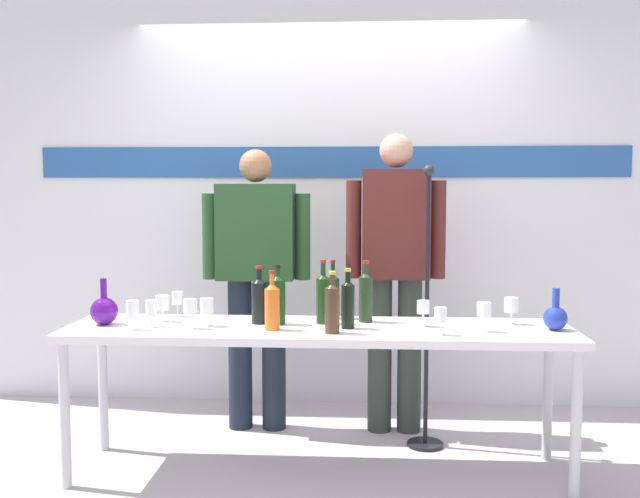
{
  "coord_description": "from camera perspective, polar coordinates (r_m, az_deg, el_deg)",
  "views": [
    {
      "loc": [
        0.23,
        -3.47,
        1.43
      ],
      "look_at": [
        0.0,
        0.15,
        1.12
      ],
      "focal_mm": 39.95,
      "sensor_mm": 36.0,
      "label": 1
    }
  ],
  "objects": [
    {
      "name": "decanter_blue_right",
      "position": [
        3.63,
        18.34,
        -5.18
      ],
      "size": [
        0.12,
        0.12,
        0.21
      ],
      "color": "#21349A",
      "rests_on": "display_table"
    },
    {
      "name": "wine_glass_right_0",
      "position": [
        3.57,
        8.26,
        -4.68
      ],
      "size": [
        0.06,
        0.06,
        0.13
      ],
      "color": "white",
      "rests_on": "display_table"
    },
    {
      "name": "wine_glass_left_0",
      "position": [
        3.61,
        -13.36,
        -4.68
      ],
      "size": [
        0.06,
        0.06,
        0.13
      ],
      "color": "white",
      "rests_on": "display_table"
    },
    {
      "name": "wine_bottle_6",
      "position": [
        3.49,
        2.25,
        -4.3
      ],
      "size": [
        0.06,
        0.06,
        0.3
      ],
      "color": "black",
      "rests_on": "display_table"
    },
    {
      "name": "wine_glass_right_1",
      "position": [
        3.72,
        15.09,
        -4.39
      ],
      "size": [
        0.07,
        0.07,
        0.14
      ],
      "color": "white",
      "rests_on": "display_table"
    },
    {
      "name": "wine_bottle_3",
      "position": [
        3.62,
        -4.91,
        -3.99
      ],
      "size": [
        0.08,
        0.08,
        0.29
      ],
      "color": "black",
      "rests_on": "display_table"
    },
    {
      "name": "wine_glass_left_2",
      "position": [
        3.59,
        -9.06,
        -4.56
      ],
      "size": [
        0.07,
        0.07,
        0.14
      ],
      "color": "white",
      "rests_on": "display_table"
    },
    {
      "name": "wine_glass_left_5",
      "position": [
        3.88,
        -11.34,
        -3.93
      ],
      "size": [
        0.06,
        0.06,
        0.13
      ],
      "color": "white",
      "rests_on": "display_table"
    },
    {
      "name": "display_table",
      "position": [
        3.56,
        -0.15,
        -7.18
      ],
      "size": [
        2.51,
        0.6,
        0.75
      ],
      "color": "white",
      "rests_on": "ground"
    },
    {
      "name": "wine_glass_left_4",
      "position": [
        3.54,
        -10.37,
        -4.58
      ],
      "size": [
        0.07,
        0.07,
        0.15
      ],
      "color": "white",
      "rests_on": "display_table"
    },
    {
      "name": "presenter_left",
      "position": [
        4.21,
        -5.12,
        -1.61
      ],
      "size": [
        0.64,
        0.22,
        1.66
      ],
      "color": "#18212D",
      "rests_on": "ground"
    },
    {
      "name": "decanter_blue_left",
      "position": [
        3.75,
        -16.91,
        -4.71
      ],
      "size": [
        0.14,
        0.14,
        0.24
      ],
      "color": "#511184",
      "rests_on": "display_table"
    },
    {
      "name": "presenter_right",
      "position": [
        4.16,
        6.06,
        -1.21
      ],
      "size": [
        0.58,
        0.22,
        1.75
      ],
      "color": "#2E3731",
      "rests_on": "ground"
    },
    {
      "name": "back_wall",
      "position": [
        4.73,
        0.84,
        5.71
      ],
      "size": [
        5.5,
        0.11,
        3.0
      ],
      "color": "silver",
      "rests_on": "ground"
    },
    {
      "name": "wine_bottle_7",
      "position": [
        3.76,
        1.04,
        -3.66
      ],
      "size": [
        0.07,
        0.07,
        0.31
      ],
      "color": "#103E21",
      "rests_on": "display_table"
    },
    {
      "name": "wine_bottle_5",
      "position": [
        3.46,
        -3.85,
        -4.51
      ],
      "size": [
        0.07,
        0.07,
        0.29
      ],
      "color": "orange",
      "rests_on": "display_table"
    },
    {
      "name": "microphone_stand",
      "position": [
        4.01,
        8.51,
        -8.28
      ],
      "size": [
        0.2,
        0.2,
        1.56
      ],
      "color": "black",
      "rests_on": "ground"
    },
    {
      "name": "ground_plane",
      "position": [
        3.76,
        -0.15,
        -17.49
      ],
      "size": [
        10.0,
        10.0,
        0.0
      ],
      "primitive_type": "plane",
      "color": "#B6ABB5"
    },
    {
      "name": "wine_glass_left_3",
      "position": [
        3.75,
        -12.51,
        -4.26
      ],
      "size": [
        0.07,
        0.07,
        0.14
      ],
      "color": "white",
      "rests_on": "display_table"
    },
    {
      "name": "wine_glass_right_2",
      "position": [
        3.38,
        9.63,
        -5.29
      ],
      "size": [
        0.06,
        0.06,
        0.13
      ],
      "color": "white",
      "rests_on": "display_table"
    },
    {
      "name": "wine_bottle_4",
      "position": [
        3.37,
        0.99,
        -4.59
      ],
      "size": [
        0.07,
        0.07,
        0.3
      ],
      "color": "#422D1D",
      "rests_on": "display_table"
    },
    {
      "name": "wine_glass_left_1",
      "position": [
        3.57,
        -14.81,
        -4.74
      ],
      "size": [
        0.06,
        0.06,
        0.14
      ],
      "color": "white",
      "rests_on": "display_table"
    },
    {
      "name": "wine_bottle_2",
      "position": [
        3.66,
        3.69,
        -3.7
      ],
      "size": [
        0.07,
        0.07,
        0.32
      ],
      "color": "#23341E",
      "rests_on": "display_table"
    },
    {
      "name": "wine_glass_right_3",
      "position": [
        3.5,
        13.01,
        -4.79
      ],
      "size": [
        0.07,
        0.07,
        0.14
      ],
      "color": "white",
      "rests_on": "display_table"
    },
    {
      "name": "wine_bottle_1",
      "position": [
        3.61,
        0.25,
        -3.84
      ],
      "size": [
        0.07,
        0.07,
        0.32
      ],
      "color": "#173A15",
      "rests_on": "display_table"
    },
    {
      "name": "wine_bottle_0",
      "position": [
        3.59,
        -3.39,
        -3.95
      ],
      "size": [
        0.07,
        0.07,
        0.3
      ],
      "color": "#133C14",
      "rests_on": "display_table"
    }
  ]
}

